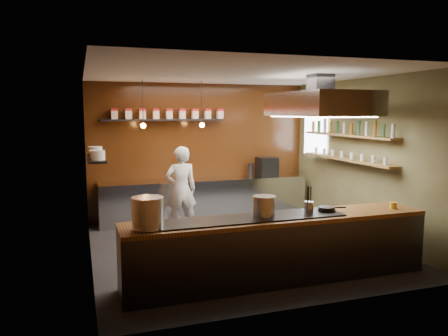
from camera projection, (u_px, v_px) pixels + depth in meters
name	position (u px, v px, depth m)	size (l,w,h in m)	color
floor	(239.00, 247.00, 7.70)	(5.00, 5.00, 0.00)	black
back_wall	(201.00, 151.00, 9.87)	(5.00, 5.00, 0.00)	#361709
left_wall	(88.00, 169.00, 6.73)	(5.00, 5.00, 0.00)	#361709
right_wall	(363.00, 158.00, 8.29)	(5.00, 5.00, 0.00)	brown
ceiling	(240.00, 74.00, 7.32)	(5.00, 5.00, 0.00)	silver
window_pane	(315.00, 133.00, 9.83)	(1.00, 1.00, 0.00)	white
prep_counter	(205.00, 199.00, 9.69)	(4.60, 0.65, 0.90)	silver
pass_counter	(279.00, 248.00, 6.14)	(4.40, 0.72, 0.94)	#38383D
tin_shelf	(162.00, 120.00, 9.36)	(2.60, 0.26, 0.04)	black
plate_shelf	(96.00, 159.00, 7.72)	(0.30, 1.40, 0.04)	black
bottle_shelf_upper	(347.00, 135.00, 8.47)	(0.26, 2.80, 0.04)	olive
bottle_shelf_lower	(346.00, 159.00, 8.53)	(0.26, 2.80, 0.04)	olive
extractor_hood	(320.00, 104.00, 7.41)	(1.20, 2.00, 0.72)	#38383D
pendant_left	(143.00, 123.00, 8.59)	(0.10, 0.10, 0.95)	black
pendant_right	(202.00, 123.00, 8.97)	(0.10, 0.10, 0.95)	black
storage_tins	(169.00, 114.00, 9.39)	(2.43, 0.13, 0.22)	beige
plate_stacks	(96.00, 153.00, 7.70)	(0.26, 1.16, 0.16)	white
bottles	(348.00, 128.00, 8.45)	(0.06, 2.66, 0.24)	silver
wine_glasses	(347.00, 155.00, 8.52)	(0.07, 2.37, 0.13)	silver
stockpot_large	(148.00, 213.00, 5.38)	(0.40, 0.40, 0.39)	silver
stockpot_small	(264.00, 206.00, 5.96)	(0.31, 0.31, 0.29)	silver
utensil_crock	(309.00, 207.00, 6.20)	(0.13, 0.13, 0.16)	#B3B5BA
frying_pan	(327.00, 209.00, 6.32)	(0.42, 0.25, 0.06)	black
butter_jar	(393.00, 205.00, 6.58)	(0.11, 0.11, 0.10)	yellow
espresso_machine	(267.00, 167.00, 10.12)	(0.43, 0.41, 0.43)	black
chef	(181.00, 189.00, 8.60)	(0.62, 0.41, 1.71)	white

